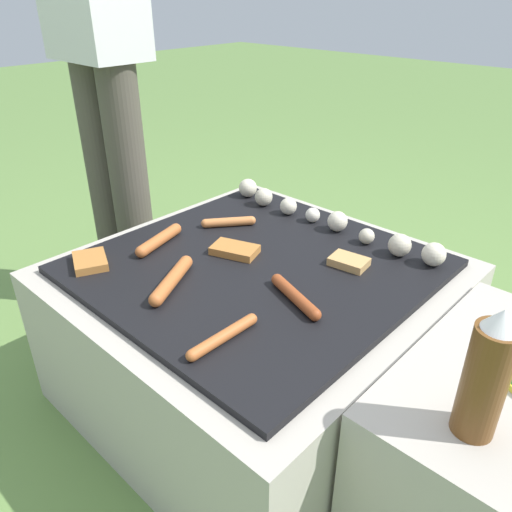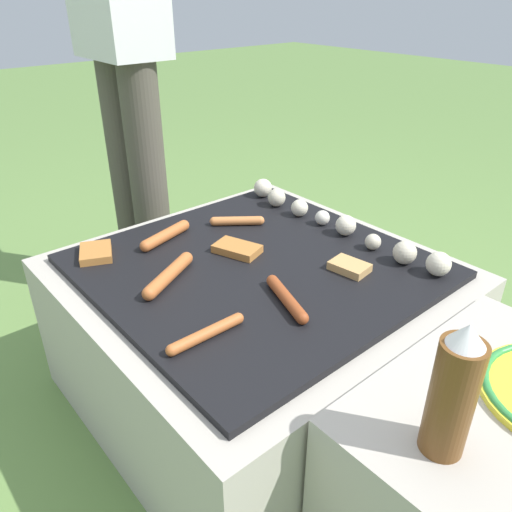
# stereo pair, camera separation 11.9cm
# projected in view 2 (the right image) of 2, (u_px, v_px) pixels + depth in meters

# --- Properties ---
(ground_plane) EXTENTS (14.00, 14.00, 0.00)m
(ground_plane) POSITION_uv_depth(u_px,v_px,m) (256.00, 390.00, 1.45)
(ground_plane) COLOR #608442
(grill) EXTENTS (0.87, 0.87, 0.42)m
(grill) POSITION_uv_depth(u_px,v_px,m) (256.00, 332.00, 1.35)
(grill) COLOR #B2AA9E
(grill) RESTS_ON ground_plane
(side_ledge) EXTENTS (0.49, 0.56, 0.42)m
(side_ledge) POSITION_uv_depth(u_px,v_px,m) (512.00, 508.00, 0.89)
(side_ledge) COLOR #B2AA9E
(side_ledge) RESTS_ON ground_plane
(person_standing) EXTENTS (0.30, 0.23, 1.73)m
(person_standing) POSITION_uv_depth(u_px,v_px,m) (117.00, 3.00, 1.46)
(person_standing) COLOR #4C473D
(person_standing) RESTS_ON ground_plane
(sausage_front_center) EXTENTS (0.11, 0.18, 0.03)m
(sausage_front_center) POSITION_uv_depth(u_px,v_px,m) (169.00, 275.00, 1.16)
(sausage_front_center) COLOR #B7602D
(sausage_front_center) RESTS_ON grill
(sausage_front_right) EXTENTS (0.11, 0.13, 0.03)m
(sausage_front_right) POSITION_uv_depth(u_px,v_px,m) (237.00, 221.00, 1.44)
(sausage_front_right) COLOR #C6753D
(sausage_front_right) RESTS_ON grill
(sausage_mid_right) EXTENTS (0.18, 0.08, 0.03)m
(sausage_mid_right) POSITION_uv_depth(u_px,v_px,m) (286.00, 298.00, 1.08)
(sausage_mid_right) COLOR #93421E
(sausage_mid_right) RESTS_ON grill
(sausage_back_right) EXTENTS (0.07, 0.18, 0.03)m
(sausage_back_right) POSITION_uv_depth(u_px,v_px,m) (166.00, 235.00, 1.35)
(sausage_back_right) COLOR #B7602D
(sausage_back_right) RESTS_ON grill
(sausage_mid_left) EXTENTS (0.02, 0.18, 0.02)m
(sausage_mid_left) POSITION_uv_depth(u_px,v_px,m) (206.00, 334.00, 0.97)
(sausage_mid_left) COLOR #B7602D
(sausage_mid_left) RESTS_ON grill
(bread_slice_center) EXTENTS (0.10, 0.08, 0.02)m
(bread_slice_center) POSITION_uv_depth(u_px,v_px,m) (350.00, 267.00, 1.21)
(bread_slice_center) COLOR tan
(bread_slice_center) RESTS_ON grill
(bread_slice_left) EXTENTS (0.13, 0.11, 0.02)m
(bread_slice_left) POSITION_uv_depth(u_px,v_px,m) (237.00, 249.00, 1.29)
(bread_slice_left) COLOR #B27033
(bread_slice_left) RESTS_ON grill
(bread_slice_right) EXTENTS (0.12, 0.11, 0.02)m
(bread_slice_right) POSITION_uv_depth(u_px,v_px,m) (96.00, 253.00, 1.27)
(bread_slice_right) COLOR #B27033
(bread_slice_right) RESTS_ON grill
(mushroom_row) EXTENTS (0.71, 0.08, 0.06)m
(mushroom_row) POSITION_uv_depth(u_px,v_px,m) (335.00, 222.00, 1.40)
(mushroom_row) COLOR beige
(mushroom_row) RESTS_ON grill
(condiment_bottle) EXTENTS (0.07, 0.07, 0.23)m
(condiment_bottle) POSITION_uv_depth(u_px,v_px,m) (453.00, 393.00, 0.70)
(condiment_bottle) COLOR brown
(condiment_bottle) RESTS_ON side_ledge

